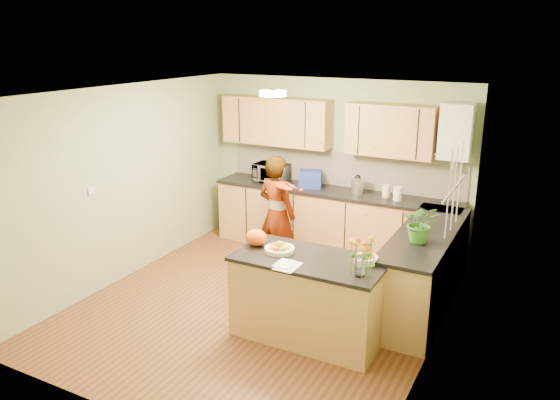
% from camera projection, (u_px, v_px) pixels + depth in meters
% --- Properties ---
extents(floor, '(4.50, 4.50, 0.00)m').
position_uv_depth(floor, '(262.00, 304.00, 6.50)').
color(floor, '#573018').
rests_on(floor, ground).
extents(ceiling, '(4.00, 4.50, 0.02)m').
position_uv_depth(ceiling, '(259.00, 92.00, 5.78)').
color(ceiling, silver).
rests_on(ceiling, wall_back).
extents(wall_back, '(4.00, 0.02, 2.50)m').
position_uv_depth(wall_back, '(336.00, 164.00, 8.05)').
color(wall_back, '#8EA274').
rests_on(wall_back, floor).
extents(wall_front, '(4.00, 0.02, 2.50)m').
position_uv_depth(wall_front, '(117.00, 281.00, 4.24)').
color(wall_front, '#8EA274').
rests_on(wall_front, floor).
extents(wall_left, '(0.02, 4.50, 2.50)m').
position_uv_depth(wall_left, '(126.00, 183.00, 7.03)').
color(wall_left, '#8EA274').
rests_on(wall_left, floor).
extents(wall_right, '(0.02, 4.50, 2.50)m').
position_uv_depth(wall_right, '(441.00, 233.00, 5.25)').
color(wall_right, '#8EA274').
rests_on(wall_right, floor).
extents(back_counter, '(3.64, 0.62, 0.94)m').
position_uv_depth(back_counter, '(333.00, 221.00, 7.98)').
color(back_counter, '#A57C42').
rests_on(back_counter, floor).
extents(right_counter, '(0.62, 2.24, 0.94)m').
position_uv_depth(right_counter, '(425.00, 269.00, 6.33)').
color(right_counter, '#A57C42').
rests_on(right_counter, floor).
extents(splashback, '(3.60, 0.02, 0.52)m').
position_uv_depth(splashback, '(342.00, 169.00, 8.01)').
color(splashback, white).
rests_on(splashback, back_counter).
extents(upper_cabinets, '(3.20, 0.34, 0.70)m').
position_uv_depth(upper_cabinets, '(321.00, 125.00, 7.81)').
color(upper_cabinets, '#A57C42').
rests_on(upper_cabinets, wall_back).
extents(boiler, '(0.40, 0.30, 0.86)m').
position_uv_depth(boiler, '(456.00, 132.00, 6.97)').
color(boiler, white).
rests_on(boiler, wall_back).
extents(window_right, '(0.01, 1.30, 1.05)m').
position_uv_depth(window_right, '(455.00, 188.00, 5.68)').
color(window_right, white).
rests_on(window_right, wall_right).
extents(light_switch, '(0.02, 0.09, 0.09)m').
position_uv_depth(light_switch, '(91.00, 191.00, 6.50)').
color(light_switch, white).
rests_on(light_switch, wall_left).
extents(ceiling_lamp, '(0.30, 0.30, 0.07)m').
position_uv_depth(ceiling_lamp, '(273.00, 93.00, 6.05)').
color(ceiling_lamp, '#FFEABF').
rests_on(ceiling_lamp, ceiling).
extents(peninsula_island, '(1.56, 0.80, 0.90)m').
position_uv_depth(peninsula_island, '(309.00, 297.00, 5.71)').
color(peninsula_island, '#A57C42').
rests_on(peninsula_island, floor).
extents(fruit_dish, '(0.32, 0.32, 0.11)m').
position_uv_depth(fruit_dish, '(280.00, 248.00, 5.72)').
color(fruit_dish, beige).
rests_on(fruit_dish, peninsula_island).
extents(orange_bowl, '(0.24, 0.24, 0.14)m').
position_uv_depth(orange_bowl, '(366.00, 257.00, 5.45)').
color(orange_bowl, beige).
rests_on(orange_bowl, peninsula_island).
extents(flower_vase, '(0.24, 0.24, 0.44)m').
position_uv_depth(flower_vase, '(361.00, 247.00, 5.08)').
color(flower_vase, silver).
rests_on(flower_vase, peninsula_island).
extents(orange_bag, '(0.28, 0.26, 0.18)m').
position_uv_depth(orange_bag, '(256.00, 237.00, 5.89)').
color(orange_bag, '#FF5715').
rests_on(orange_bag, peninsula_island).
extents(papers, '(0.21, 0.28, 0.01)m').
position_uv_depth(papers, '(288.00, 266.00, 5.37)').
color(papers, white).
rests_on(papers, peninsula_island).
extents(violinist, '(0.65, 0.50, 1.59)m').
position_uv_depth(violinist, '(277.00, 214.00, 7.25)').
color(violinist, tan).
rests_on(violinist, floor).
extents(violin, '(0.70, 0.60, 0.17)m').
position_uv_depth(violin, '(283.00, 185.00, 6.84)').
color(violin, '#551305').
rests_on(violin, violinist).
extents(microwave, '(0.52, 0.36, 0.28)m').
position_uv_depth(microwave, '(271.00, 173.00, 8.27)').
color(microwave, white).
rests_on(microwave, back_counter).
extents(blue_box, '(0.38, 0.32, 0.25)m').
position_uv_depth(blue_box, '(311.00, 179.00, 7.96)').
color(blue_box, navy).
rests_on(blue_box, back_counter).
extents(kettle, '(0.17, 0.17, 0.32)m').
position_uv_depth(kettle, '(357.00, 185.00, 7.65)').
color(kettle, silver).
rests_on(kettle, back_counter).
extents(jar_cream, '(0.13, 0.13, 0.17)m').
position_uv_depth(jar_cream, '(386.00, 191.00, 7.50)').
color(jar_cream, beige).
rests_on(jar_cream, back_counter).
extents(jar_white, '(0.15, 0.15, 0.19)m').
position_uv_depth(jar_white, '(398.00, 194.00, 7.35)').
color(jar_white, white).
rests_on(jar_white, back_counter).
extents(potted_plant, '(0.44, 0.40, 0.44)m').
position_uv_depth(potted_plant, '(421.00, 223.00, 5.82)').
color(potted_plant, '#357727').
rests_on(potted_plant, right_counter).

